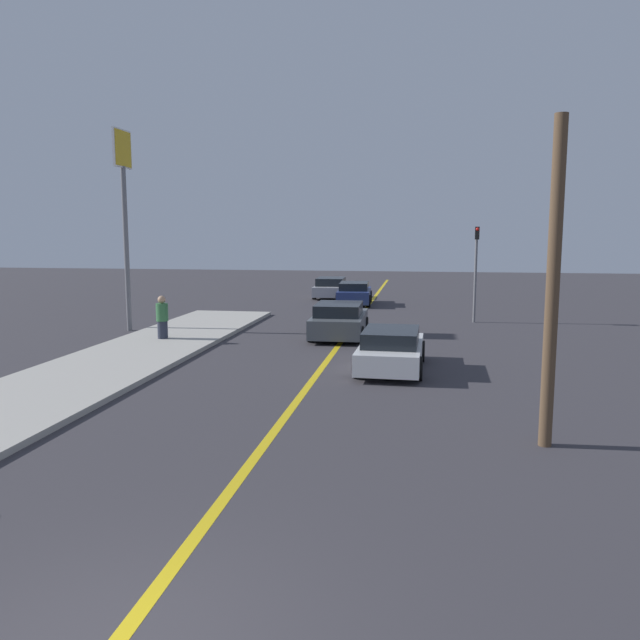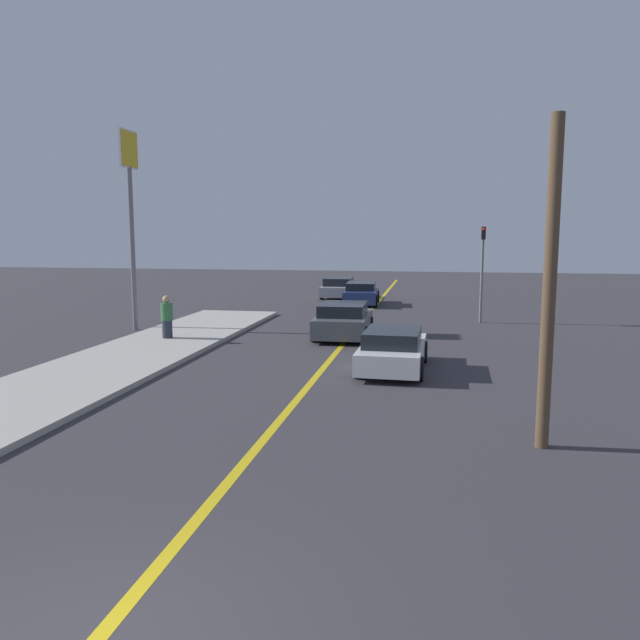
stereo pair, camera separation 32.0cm
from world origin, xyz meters
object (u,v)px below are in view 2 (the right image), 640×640
at_px(car_ahead_center, 344,321).
at_px(traffic_light, 482,265).
at_px(roadside_sign, 130,190).
at_px(pedestrian_mid_group, 167,317).
at_px(car_far_distant, 361,294).
at_px(car_parked_left_lot, 339,288).
at_px(utility_pole, 549,286).
at_px(car_near_right_lane, 393,350).

xyz_separation_m(car_ahead_center, traffic_light, (5.38, 4.84, 1.93)).
height_order(car_ahead_center, roadside_sign, roadside_sign).
bearing_deg(pedestrian_mid_group, car_ahead_center, 19.42).
relative_size(car_far_distant, traffic_light, 0.97).
bearing_deg(car_parked_left_lot, car_far_distant, -65.20).
bearing_deg(utility_pole, car_ahead_center, 115.06).
bearing_deg(car_parked_left_lot, car_near_right_lane, -78.60).
bearing_deg(car_parked_left_lot, pedestrian_mid_group, -104.29).
relative_size(car_near_right_lane, car_far_distant, 1.01).
relative_size(car_near_right_lane, pedestrian_mid_group, 2.64).
xyz_separation_m(car_ahead_center, car_far_distant, (-0.60, 10.90, -0.02)).
distance_m(car_ahead_center, car_parked_left_lot, 14.74).
bearing_deg(car_far_distant, utility_pole, -78.01).
distance_m(car_near_right_lane, roadside_sign, 13.18).
bearing_deg(traffic_light, car_ahead_center, -137.98).
bearing_deg(car_parked_left_lot, car_ahead_center, -82.25).
bearing_deg(traffic_light, roadside_sign, -161.59).
bearing_deg(traffic_light, utility_pole, -90.01).
bearing_deg(pedestrian_mid_group, car_near_right_lane, -21.26).
bearing_deg(utility_pole, traffic_light, 89.99).
bearing_deg(roadside_sign, pedestrian_mid_group, -44.03).
relative_size(car_far_distant, utility_pole, 0.68).
bearing_deg(car_near_right_lane, roadside_sign, 154.07).
bearing_deg(car_ahead_center, car_far_distant, 91.77).
xyz_separation_m(car_near_right_lane, car_far_distant, (-2.82, 16.33, 0.02)).
bearing_deg(car_far_distant, roadside_sign, -129.71).
bearing_deg(car_ahead_center, roadside_sign, 177.34).
height_order(pedestrian_mid_group, roadside_sign, roadside_sign).
height_order(car_near_right_lane, traffic_light, traffic_light).
height_order(car_near_right_lane, car_parked_left_lot, car_parked_left_lot).
bearing_deg(traffic_light, car_far_distant, 134.63).
bearing_deg(car_ahead_center, utility_pole, -66.32).
height_order(car_far_distant, pedestrian_mid_group, pedestrian_mid_group).
xyz_separation_m(traffic_light, utility_pole, (-0.00, -16.34, 0.42)).
bearing_deg(utility_pole, car_near_right_lane, 117.44).
xyz_separation_m(car_near_right_lane, utility_pole, (3.15, -6.07, 2.40)).
bearing_deg(roadside_sign, car_far_distant, 53.23).
xyz_separation_m(car_ahead_center, roadside_sign, (-8.60, 0.19, 4.97)).
distance_m(car_far_distant, pedestrian_mid_group, 14.20).
height_order(car_parked_left_lot, utility_pole, utility_pole).
relative_size(pedestrian_mid_group, utility_pole, 0.26).
height_order(roadside_sign, utility_pole, roadside_sign).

